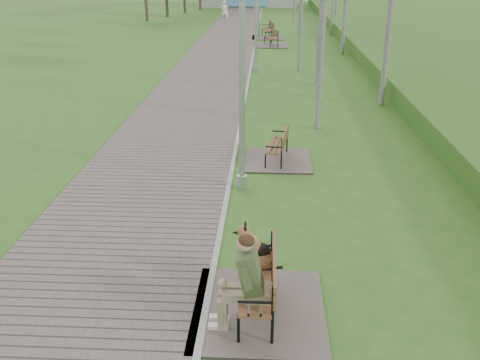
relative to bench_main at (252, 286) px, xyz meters
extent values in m
plane|color=#326220|center=(-0.65, 1.79, -0.45)|extent=(120.00, 120.00, 0.00)
cube|color=#665752|center=(-2.40, 23.29, -0.43)|extent=(3.50, 67.00, 0.04)
cube|color=#999993|center=(-0.65, 23.29, -0.42)|extent=(0.10, 67.00, 0.05)
cube|color=#665752|center=(0.10, 0.05, -0.43)|extent=(1.84, 2.04, 0.04)
cube|color=brown|center=(0.05, 0.05, 0.01)|extent=(0.47, 1.53, 0.04)
cube|color=brown|center=(0.29, 0.05, 0.28)|extent=(0.05, 1.53, 0.34)
cube|color=#665752|center=(0.44, 6.13, -0.43)|extent=(1.60, 1.77, 0.04)
cube|color=brown|center=(0.39, 6.13, -0.05)|extent=(0.57, 1.37, 0.04)
cube|color=brown|center=(0.60, 6.11, 0.19)|extent=(0.21, 1.32, 0.29)
cube|color=#665752|center=(0.30, 25.01, -0.43)|extent=(1.84, 2.04, 0.04)
cube|color=brown|center=(0.25, 25.01, 0.01)|extent=(0.82, 1.60, 0.04)
cube|color=brown|center=(0.49, 25.07, 0.28)|extent=(0.42, 1.49, 0.34)
cube|color=#665752|center=(0.08, 28.32, -0.43)|extent=(1.99, 2.21, 0.04)
cube|color=brown|center=(0.03, 28.32, 0.05)|extent=(0.74, 1.71, 0.04)
cube|color=brown|center=(0.30, 28.36, 0.35)|extent=(0.30, 1.64, 0.36)
cylinder|color=#A1A4A9|center=(-0.36, 4.36, -0.29)|extent=(0.21, 0.21, 0.31)
cylinder|color=#A1A4A9|center=(-0.36, 4.36, 2.15)|extent=(0.12, 0.12, 5.19)
cylinder|color=#A1A4A9|center=(-0.42, 17.37, -0.30)|extent=(0.20, 0.20, 0.30)
cylinder|color=#A1A4A9|center=(-0.42, 17.37, 2.02)|extent=(0.12, 0.12, 4.93)
cylinder|color=#A1A4A9|center=(-0.53, 28.64, -0.31)|extent=(0.18, 0.18, 0.28)
cylinder|color=#A1A4A9|center=(-0.50, 51.48, -0.28)|extent=(0.22, 0.22, 0.34)
imported|color=white|center=(-3.35, 37.04, 0.38)|extent=(0.67, 0.50, 1.66)
camera|label=1|loc=(0.16, -6.19, 4.13)|focal=40.00mm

